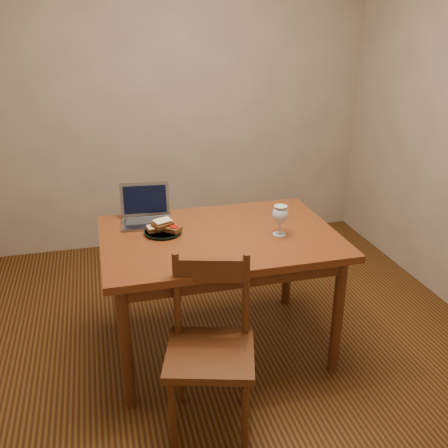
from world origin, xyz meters
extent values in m
cube|color=black|center=(0.00, 0.00, -0.01)|extent=(3.20, 3.20, 0.02)
cube|color=gray|center=(0.00, 1.61, 1.30)|extent=(3.20, 0.02, 2.60)
cube|color=gray|center=(0.00, -1.61, 1.30)|extent=(3.20, 0.02, 2.60)
cube|color=#4E200D|center=(-0.06, -0.04, 0.72)|extent=(1.30, 0.90, 0.04)
cylinder|color=#40250D|center=(-0.63, -0.41, 0.35)|extent=(0.06, 0.06, 0.70)
cylinder|color=#40250D|center=(0.51, -0.41, 0.35)|extent=(0.06, 0.06, 0.70)
cylinder|color=#40250D|center=(-0.63, 0.33, 0.35)|extent=(0.06, 0.06, 0.70)
cylinder|color=#40250D|center=(0.51, 0.33, 0.35)|extent=(0.06, 0.06, 0.70)
cube|color=#40250D|center=(-0.26, -0.65, 0.41)|extent=(0.50, 0.48, 0.04)
cube|color=#40250D|center=(-0.22, -0.50, 0.77)|extent=(0.32, 0.12, 0.12)
cylinder|color=black|center=(-0.36, 0.05, 0.75)|extent=(0.21, 0.21, 0.02)
cube|color=slate|center=(-0.44, 0.21, 0.75)|extent=(0.30, 0.22, 0.01)
cube|color=slate|center=(-0.43, 0.34, 0.85)|extent=(0.29, 0.08, 0.20)
cube|color=black|center=(-0.43, 0.34, 0.85)|extent=(0.26, 0.06, 0.16)
camera|label=1|loc=(-0.67, -2.50, 1.86)|focal=40.00mm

